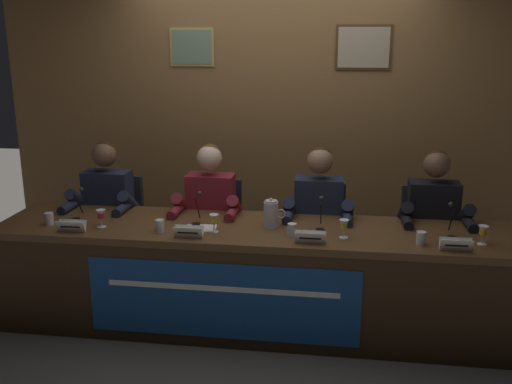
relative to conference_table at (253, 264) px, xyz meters
The scene contains 29 objects.
ground_plane 0.52m from the conference_table, 87.79° to the left, with size 12.00×12.00×0.00m, color #4C4742.
wall_back_panelled 1.59m from the conference_table, 89.80° to the left, with size 4.82×0.14×2.60m.
conference_table is the anchor object (origin of this frame).
chair_far_left 1.41m from the conference_table, 151.55° to the left, with size 0.44×0.44×0.90m.
panelist_far_left 1.34m from the conference_table, 159.15° to the left, with size 0.51×0.48×1.23m.
nameplate_far_left 1.25m from the conference_table, behind, with size 0.19×0.06×0.08m.
juice_glass_far_left 1.10m from the conference_table, behind, with size 0.06×0.06×0.12m.
water_cup_far_left 1.45m from the conference_table, behind, with size 0.06×0.06×0.08m.
microphone_far_left 1.33m from the conference_table, behind, with size 0.06×0.17×0.22m.
chair_center_left 0.79m from the conference_table, 121.43° to the left, with size 0.44×0.44×0.90m.
panelist_center_left 0.66m from the conference_table, 131.00° to the left, with size 0.51×0.48×1.23m.
nameplate_center_left 0.51m from the conference_table, 157.50° to the right, with size 0.19×0.06×0.08m.
juice_glass_center_left 0.41m from the conference_table, behind, with size 0.06×0.06×0.12m.
water_cup_center_left 0.68m from the conference_table, behind, with size 0.06×0.06×0.08m.
microphone_center_left 0.52m from the conference_table, 164.49° to the left, with size 0.06×0.17×0.22m.
chair_center_right 0.79m from the conference_table, 58.04° to the left, with size 0.44×0.44×0.90m.
panelist_center_right 0.66m from the conference_table, 48.41° to the left, with size 0.51×0.48×1.23m.
nameplate_center_right 0.50m from the conference_table, 22.69° to the right, with size 0.20×0.06×0.08m.
juice_glass_center_right 0.68m from the conference_table, ahead, with size 0.06×0.06×0.12m.
water_cup_center_right 0.38m from the conference_table, ahead, with size 0.06×0.06×0.08m.
microphone_center_right 0.55m from the conference_table, 13.94° to the left, with size 0.06×0.17×0.22m.
chair_far_right 1.42m from the conference_table, 28.28° to the left, with size 0.44×0.44×0.90m.
panelist_far_right 1.35m from the conference_table, 20.72° to the left, with size 0.51×0.48×1.23m.
nameplate_far_right 1.32m from the conference_table, ahead, with size 0.19×0.06×0.08m.
juice_glass_far_right 1.50m from the conference_table, ahead, with size 0.06×0.06×0.12m.
water_cup_far_right 1.12m from the conference_table, ahead, with size 0.06×0.06×0.08m.
microphone_far_right 1.33m from the conference_table, ahead, with size 0.06×0.17×0.22m.
water_pitcher_central 0.36m from the conference_table, 48.82° to the left, with size 0.15×0.10×0.21m.
document_stack_center_left 0.43m from the conference_table, behind, with size 0.22×0.17×0.01m.
Camera 1 is at (0.53, -3.72, 2.01)m, focal length 40.35 mm.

